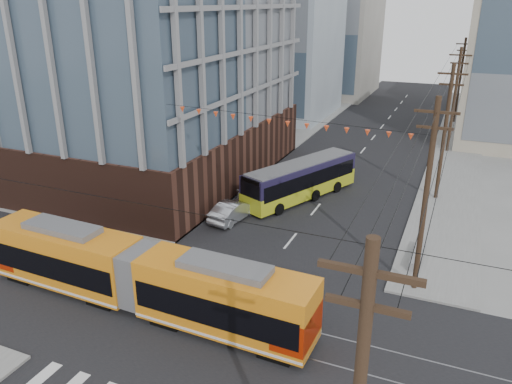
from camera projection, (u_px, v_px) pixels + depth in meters
ground at (185, 372)px, 22.07m from camera, size 160.00×160.00×0.00m
office_building at (96, 13)px, 44.73m from camera, size 30.00×25.00×28.60m
bg_bldg_nw_near at (267, 49)px, 69.70m from camera, size 18.00×16.00×18.00m
bg_bldg_nw_far at (327, 34)px, 85.41m from camera, size 16.00×18.00×20.00m
utility_pole_far at (460, 81)px, 65.06m from camera, size 0.30×0.30×11.00m
streetcar at (140, 277)px, 26.13m from camera, size 19.25×3.34×3.69m
city_bus at (301, 180)px, 40.90m from camera, size 6.81×11.36×3.21m
parked_car_silver at (233, 210)px, 37.14m from camera, size 2.29×4.78×1.51m
parked_car_white at (255, 188)px, 41.59m from camera, size 3.03×5.49×1.51m
parked_car_grey at (270, 183)px, 43.15m from camera, size 3.10×4.68×1.19m
jersey_barrier at (418, 256)px, 31.31m from camera, size 0.95×3.61×0.72m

